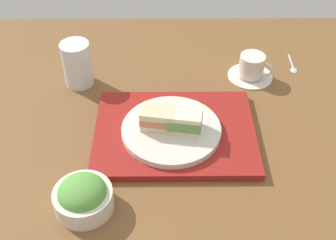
{
  "coord_description": "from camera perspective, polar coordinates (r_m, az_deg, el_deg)",
  "views": [
    {
      "loc": [
        -0.62,
        -83.61,
        74.45
      ],
      "look_at": [
        -0.03,
        -6.94,
        5.0
      ],
      "focal_mm": 46.89,
      "sensor_mm": 36.0,
      "label": 1
    }
  ],
  "objects": [
    {
      "name": "ground_plane",
      "position": [
        1.13,
        -0.01,
        -0.08
      ],
      "size": [
        140.0,
        100.0,
        3.0
      ],
      "primitive_type": "cube",
      "color": "brown"
    },
    {
      "name": "sandwich_plate",
      "position": [
        1.04,
        0.42,
        -1.31
      ],
      "size": [
        23.74,
        23.74,
        1.54
      ],
      "primitive_type": "cylinder",
      "color": "silver",
      "rests_on": "serving_tray"
    },
    {
      "name": "sandwich_far",
      "position": [
        1.02,
        2.17,
        -0.14
      ],
      "size": [
        8.76,
        6.6,
        5.0
      ],
      "color": "#EFE5C1",
      "rests_on": "sandwich_plate"
    },
    {
      "name": "serving_tray",
      "position": [
        1.06,
        0.9,
        -1.64
      ],
      "size": [
        38.66,
        29.25,
        1.92
      ],
      "primitive_type": "cube",
      "color": "maroon",
      "rests_on": "ground_plane"
    },
    {
      "name": "salad_bowl",
      "position": [
        0.92,
        -11.0,
        -9.74
      ],
      "size": [
        12.22,
        12.22,
        7.4
      ],
      "color": "silver",
      "rests_on": "ground_plane"
    },
    {
      "name": "teaspoon",
      "position": [
        1.33,
        15.98,
        6.64
      ],
      "size": [
        2.04,
        9.39,
        0.8
      ],
      "color": "silver",
      "rests_on": "ground_plane"
    },
    {
      "name": "drinking_glass",
      "position": [
        1.22,
        -11.72,
        7.14
      ],
      "size": [
        7.87,
        7.87,
        12.57
      ],
      "primitive_type": "cylinder",
      "color": "silver",
      "rests_on": "ground_plane"
    },
    {
      "name": "sandwich_near",
      "position": [
        1.02,
        -1.29,
        0.2
      ],
      "size": [
        8.73,
        6.42,
        5.05
      ],
      "color": "beige",
      "rests_on": "sandwich_plate"
    },
    {
      "name": "coffee_cup",
      "position": [
        1.25,
        10.83,
        6.65
      ],
      "size": [
        12.65,
        12.65,
        7.06
      ],
      "color": "silver",
      "rests_on": "ground_plane"
    }
  ]
}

